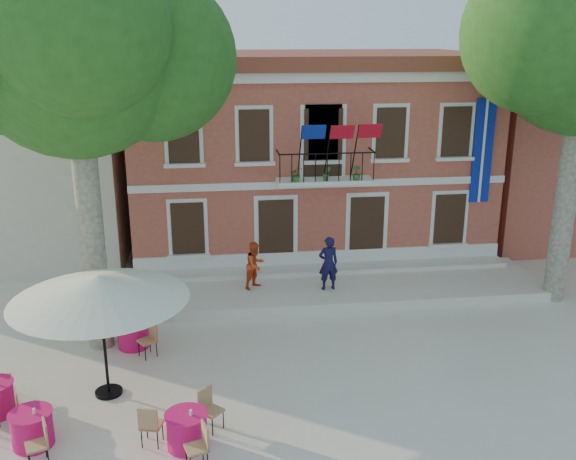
# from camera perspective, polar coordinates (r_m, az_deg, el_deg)

# --- Properties ---
(ground) EXTENTS (90.00, 90.00, 0.00)m
(ground) POSITION_cam_1_polar(r_m,az_deg,el_deg) (17.23, -0.21, -11.45)
(ground) COLOR beige
(ground) RESTS_ON ground
(main_building) EXTENTS (13.50, 9.59, 7.50)m
(main_building) POSITION_cam_1_polar(r_m,az_deg,el_deg) (25.67, 1.51, 7.18)
(main_building) COLOR #C55947
(main_building) RESTS_ON ground
(neighbor_west) EXTENTS (9.40, 9.40, 6.40)m
(neighbor_west) POSITION_cam_1_polar(r_m,az_deg,el_deg) (27.57, -23.31, 5.29)
(neighbor_west) COLOR beige
(neighbor_west) RESTS_ON ground
(neighbor_east) EXTENTS (9.40, 9.40, 6.40)m
(neighbor_east) POSITION_cam_1_polar(r_m,az_deg,el_deg) (30.85, 23.95, 6.36)
(neighbor_east) COLOR #C55947
(neighbor_east) RESTS_ON ground
(terrace) EXTENTS (14.00, 3.40, 0.30)m
(terrace) POSITION_cam_1_polar(r_m,az_deg,el_deg) (21.38, 3.69, -5.11)
(terrace) COLOR silver
(terrace) RESTS_ON ground
(plane_tree_west) EXTENTS (5.42, 5.42, 10.65)m
(plane_tree_west) POSITION_cam_1_polar(r_m,az_deg,el_deg) (16.77, -18.51, 15.00)
(plane_tree_west) COLOR #A59E84
(plane_tree_west) RESTS_ON ground
(patio_umbrella) EXTENTS (4.06, 4.06, 3.02)m
(patio_umbrella) POSITION_cam_1_polar(r_m,az_deg,el_deg) (15.18, -16.45, -4.97)
(patio_umbrella) COLOR black
(patio_umbrella) RESTS_ON ground
(pedestrian_navy) EXTENTS (0.69, 0.49, 1.77)m
(pedestrian_navy) POSITION_cam_1_polar(r_m,az_deg,el_deg) (20.55, 3.60, -2.96)
(pedestrian_navy) COLOR #131035
(pedestrian_navy) RESTS_ON terrace
(pedestrian_orange) EXTENTS (0.95, 0.94, 1.54)m
(pedestrian_orange) POSITION_cam_1_polar(r_m,az_deg,el_deg) (20.69, -2.93, -3.13)
(pedestrian_orange) COLOR red
(pedestrian_orange) RESTS_ON terrace
(cafe_table_0) EXTENTS (1.07, 1.94, 0.95)m
(cafe_table_0) POSITION_cam_1_polar(r_m,az_deg,el_deg) (14.89, -21.80, -15.96)
(cafe_table_0) COLOR #C9125A
(cafe_table_0) RESTS_ON ground
(cafe_table_1) EXTENTS (1.80, 1.82, 0.95)m
(cafe_table_1) POSITION_cam_1_polar(r_m,az_deg,el_deg) (14.02, -8.99, -17.02)
(cafe_table_1) COLOR #C9125A
(cafe_table_1) RESTS_ON ground
(cafe_table_3) EXTENTS (1.44, 1.82, 0.95)m
(cafe_table_3) POSITION_cam_1_polar(r_m,az_deg,el_deg) (18.19, -13.59, -8.85)
(cafe_table_3) COLOR #C9125A
(cafe_table_3) RESTS_ON ground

